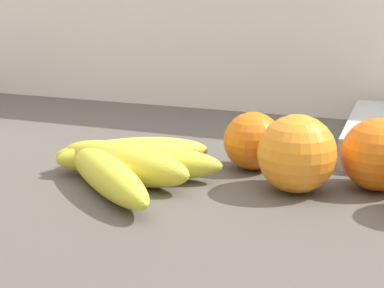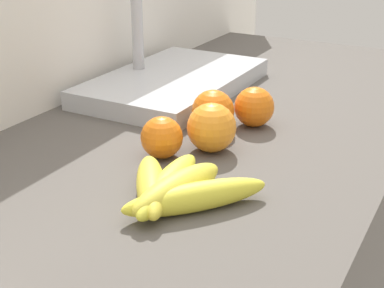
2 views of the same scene
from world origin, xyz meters
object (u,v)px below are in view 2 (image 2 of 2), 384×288
at_px(orange_back_left, 213,111).
at_px(orange_far_right, 162,138).
at_px(orange_front, 254,107).
at_px(orange_right, 212,128).
at_px(banana_bunch, 174,189).
at_px(sink_basin, 173,81).

xyz_separation_m(orange_back_left, orange_far_right, (-0.13, 0.02, -0.00)).
height_order(orange_front, orange_right, orange_right).
distance_m(orange_right, orange_far_right, 0.08).
xyz_separation_m(banana_bunch, sink_basin, (0.41, 0.24, 0.00)).
xyz_separation_m(orange_right, orange_far_right, (-0.06, 0.05, -0.01)).
bearing_deg(banana_bunch, orange_right, 10.82).
height_order(banana_bunch, orange_back_left, orange_back_left).
relative_size(orange_far_right, sink_basin, 0.16).
relative_size(orange_right, orange_far_right, 1.19).
xyz_separation_m(orange_front, orange_far_right, (-0.19, 0.07, -0.00)).
xyz_separation_m(orange_front, sink_basin, (0.11, 0.23, -0.01)).
height_order(banana_bunch, orange_right, orange_right).
xyz_separation_m(orange_back_left, sink_basin, (0.16, 0.17, -0.02)).
bearing_deg(orange_far_right, orange_right, -43.08).
bearing_deg(orange_front, banana_bunch, -176.94).
bearing_deg(orange_back_left, orange_right, -154.87).
bearing_deg(banana_bunch, sink_basin, 30.57).
relative_size(orange_right, orange_back_left, 1.07).
distance_m(banana_bunch, orange_far_right, 0.14).
bearing_deg(sink_basin, orange_front, -115.16).
relative_size(orange_front, orange_right, 0.90).
bearing_deg(orange_right, banana_bunch, -169.18).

